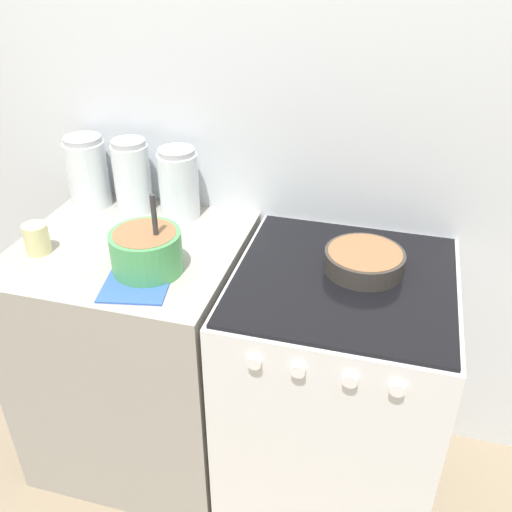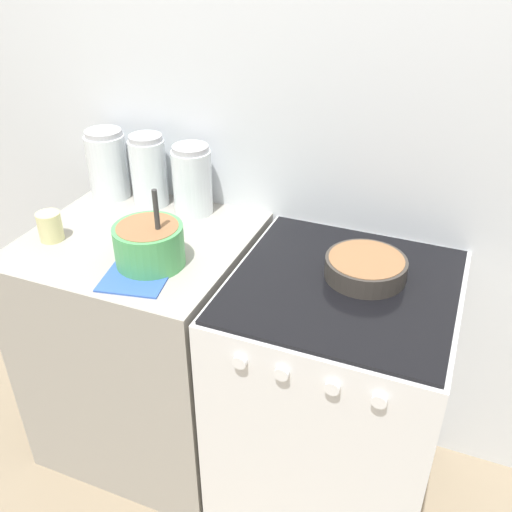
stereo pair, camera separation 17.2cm
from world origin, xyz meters
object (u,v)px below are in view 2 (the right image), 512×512
(storage_jar_left, at_px, (108,169))
(tin_can, at_px, (50,226))
(baking_pan, at_px, (366,267))
(storage_jar_middle, at_px, (149,175))
(mixing_bowl, at_px, (149,243))
(stove, at_px, (333,396))
(storage_jar_right, at_px, (193,184))

(storage_jar_left, relative_size, tin_can, 2.68)
(storage_jar_left, bearing_deg, baking_pan, -10.53)
(baking_pan, xyz_separation_m, storage_jar_middle, (-0.85, 0.19, 0.08))
(storage_jar_left, bearing_deg, tin_can, -88.54)
(mixing_bowl, bearing_deg, stove, 11.56)
(stove, xyz_separation_m, storage_jar_left, (-0.98, 0.25, 0.57))
(baking_pan, height_order, tin_can, tin_can)
(mixing_bowl, relative_size, storage_jar_left, 0.99)
(storage_jar_left, bearing_deg, stove, -14.19)
(storage_jar_right, relative_size, tin_can, 2.59)
(mixing_bowl, relative_size, baking_pan, 1.06)
(mixing_bowl, bearing_deg, tin_can, 178.83)
(baking_pan, xyz_separation_m, storage_jar_left, (-1.03, 0.19, 0.08))
(mixing_bowl, xyz_separation_m, storage_jar_left, (-0.40, 0.37, 0.04))
(baking_pan, height_order, storage_jar_middle, storage_jar_middle)
(mixing_bowl, bearing_deg, storage_jar_left, 137.05)
(mixing_bowl, bearing_deg, storage_jar_right, 96.20)
(stove, distance_m, baking_pan, 0.50)
(tin_can, bearing_deg, storage_jar_middle, 64.93)
(mixing_bowl, height_order, baking_pan, mixing_bowl)
(storage_jar_right, bearing_deg, tin_can, -133.86)
(stove, height_order, storage_jar_left, storage_jar_left)
(storage_jar_middle, xyz_separation_m, storage_jar_right, (0.18, -0.00, -0.01))
(stove, bearing_deg, baking_pan, 49.10)
(stove, distance_m, tin_can, 1.11)
(stove, relative_size, storage_jar_middle, 3.48)
(stove, height_order, storage_jar_right, storage_jar_right)
(stove, bearing_deg, storage_jar_right, 158.38)
(mixing_bowl, bearing_deg, baking_pan, 15.54)
(stove, bearing_deg, mixing_bowl, -168.44)
(tin_can, bearing_deg, storage_jar_left, 91.46)
(baking_pan, distance_m, storage_jar_left, 1.05)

